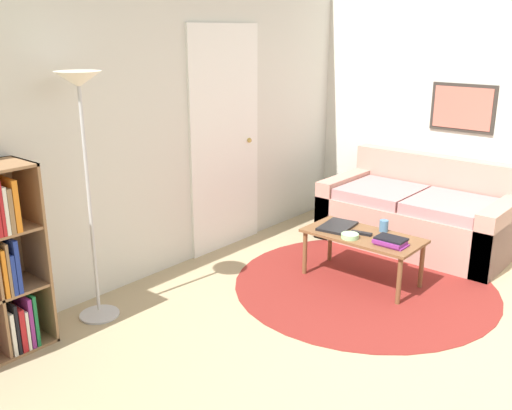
{
  "coord_description": "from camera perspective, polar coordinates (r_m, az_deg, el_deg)",
  "views": [
    {
      "loc": [
        -2.91,
        -0.84,
        1.94
      ],
      "look_at": [
        -0.24,
        1.44,
        0.85
      ],
      "focal_mm": 40.0,
      "sensor_mm": 36.0,
      "label": 1
    }
  ],
  "objects": [
    {
      "name": "ground_plane",
      "position": [
        3.6,
        21.28,
        -16.7
      ],
      "size": [
        14.0,
        14.0,
        0.0
      ],
      "primitive_type": "plane",
      "color": "tan"
    },
    {
      "name": "remote",
      "position": [
        4.55,
        10.5,
        -2.79
      ],
      "size": [
        0.08,
        0.17,
        0.02
      ],
      "color": "black",
      "rests_on": "coffee_table"
    },
    {
      "name": "bowl",
      "position": [
        4.45,
        9.37,
        -3.07
      ],
      "size": [
        0.14,
        0.14,
        0.04
      ],
      "color": "#9ED193",
      "rests_on": "coffee_table"
    },
    {
      "name": "cup",
      "position": [
        4.64,
        12.66,
        -2.05
      ],
      "size": [
        0.07,
        0.07,
        0.09
      ],
      "color": "teal",
      "rests_on": "coffee_table"
    },
    {
      "name": "wall_right",
      "position": [
        5.72,
        18.43,
        9.97
      ],
      "size": [
        0.08,
        5.61,
        2.6
      ],
      "color": "silver",
      "rests_on": "ground_plane"
    },
    {
      "name": "rug",
      "position": [
        4.62,
        10.77,
        -7.81
      ],
      "size": [
        2.04,
        2.04,
        0.01
      ],
      "color": "maroon",
      "rests_on": "ground_plane"
    },
    {
      "name": "laptop",
      "position": [
        4.68,
        8.14,
        -2.1
      ],
      "size": [
        0.37,
        0.27,
        0.02
      ],
      "color": "black",
      "rests_on": "coffee_table"
    },
    {
      "name": "book_stack_on_table",
      "position": [
        4.37,
        13.31,
        -3.59
      ],
      "size": [
        0.17,
        0.23,
        0.05
      ],
      "color": "#7F287A",
      "rests_on": "coffee_table"
    },
    {
      "name": "wall_back",
      "position": [
        4.59,
        -9.37,
        8.88
      ],
      "size": [
        7.65,
        0.11,
        2.6
      ],
      "color": "silver",
      "rests_on": "ground_plane"
    },
    {
      "name": "couch",
      "position": [
        5.52,
        16.07,
        -0.97
      ],
      "size": [
        0.91,
        1.66,
        0.79
      ],
      "color": "tan",
      "rests_on": "ground_plane"
    },
    {
      "name": "coffee_table",
      "position": [
        4.57,
        10.63,
        -3.44
      ],
      "size": [
        0.45,
        0.92,
        0.39
      ],
      "color": "brown",
      "rests_on": "ground_plane"
    },
    {
      "name": "floor_lamp",
      "position": [
        3.82,
        -17.03,
        8.33
      ],
      "size": [
        0.29,
        0.29,
        1.69
      ],
      "color": "#B7B7BC",
      "rests_on": "ground_plane"
    }
  ]
}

